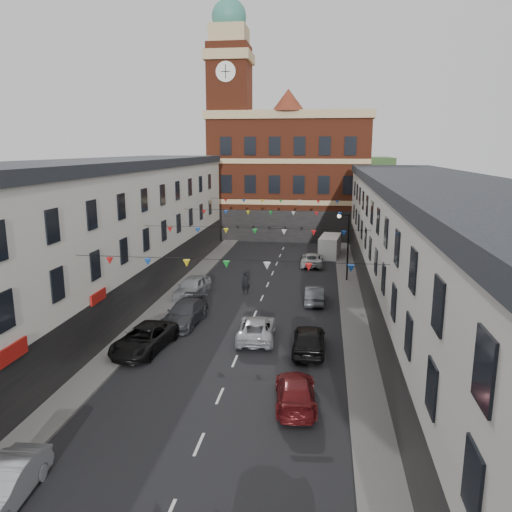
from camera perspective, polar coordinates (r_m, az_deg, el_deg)
The scene contains 20 objects.
ground at distance 31.82m, azimuth -1.15°, elevation -9.01°, with size 160.00×160.00×0.00m, color black.
pavement_left at distance 35.27m, azimuth -11.85°, elevation -6.99°, with size 1.80×64.00×0.15m, color #605E5B.
pavement_right at distance 33.40m, azimuth 11.30°, elevation -8.07°, with size 1.80×64.00×0.15m, color #605E5B.
terrace_left at distance 35.02m, azimuth -20.33°, elevation 1.30°, with size 8.40×56.00×10.70m.
terrace_right at distance 31.82m, azimuth 20.56°, elevation -0.67°, with size 8.40×56.00×9.70m.
civic_building at distance 67.49m, azimuth 3.92°, elevation 9.30°, with size 20.60×13.30×18.50m.
clock_tower at distance 65.53m, azimuth -2.97°, elevation 15.17°, with size 5.60×5.60×30.00m.
distant_hill at distance 91.94m, azimuth 2.44°, elevation 8.12°, with size 40.00×14.00×10.00m, color #274420.
street_lamp at distance 44.00m, azimuth 10.18°, elevation 2.05°, with size 1.10×0.36×6.00m.
car_left_b at distance 19.84m, azimuth -26.84°, elevation -22.37°, with size 1.42×4.07×1.34m, color #9A9CA1.
car_left_c at distance 29.97m, azimuth -12.67°, elevation -9.22°, with size 2.39×5.17×1.44m, color black.
car_left_d at distance 33.89m, azimuth -8.09°, elevation -6.45°, with size 2.10×5.16×1.50m, color #36383C.
car_left_e at distance 39.82m, azimuth -7.27°, elevation -3.50°, with size 1.90×4.71×1.61m, color #9C9FA4.
car_right_c at distance 23.64m, azimuth 4.53°, elevation -15.18°, with size 1.83×4.49×1.30m, color maroon.
car_right_d at distance 29.21m, azimuth 6.07°, elevation -9.44°, with size 1.84×4.56×1.56m, color black.
car_right_e at distance 38.22m, azimuth 6.72°, elevation -4.37°, with size 1.41×4.04×1.33m, color #474B4F.
car_right_f at distance 50.16m, azimuth 6.44°, elevation -0.39°, with size 2.14×4.64×1.29m, color silver.
moving_car at distance 31.00m, azimuth 0.06°, elevation -8.28°, with size 2.21×4.80×1.33m, color #B4B5BC.
white_van at distance 54.73m, azimuth 8.44°, elevation 1.13°, with size 1.96×5.09×2.25m, color white.
pedestrian at distance 40.08m, azimuth -1.18°, elevation -3.08°, with size 0.69×0.46×1.90m, color black.
Camera 1 is at (4.67, -29.30, 11.51)m, focal length 35.00 mm.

